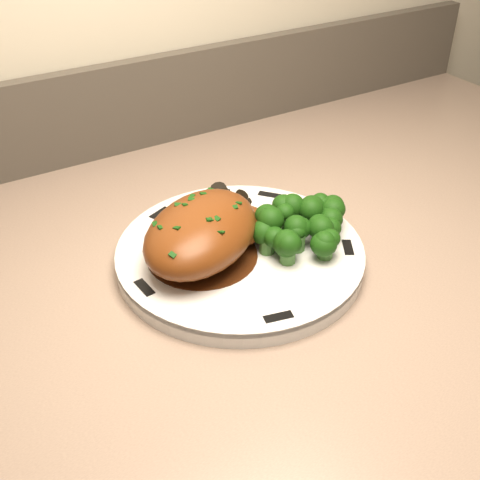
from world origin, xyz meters
TOP-DOWN VIEW (x-y plane):
  - plate at (0.57, 1.69)m, footprint 0.33×0.33m
  - rim_accent_0 at (0.66, 1.76)m, footprint 0.02×0.03m
  - rim_accent_1 at (0.53, 1.79)m, footprint 0.03×0.02m
  - rim_accent_2 at (0.46, 1.68)m, footprint 0.01×0.03m
  - rim_accent_3 at (0.55, 1.58)m, footprint 0.03×0.01m
  - rim_accent_4 at (0.67, 1.63)m, footprint 0.02×0.03m
  - gravy_pool at (0.53, 1.70)m, footprint 0.11×0.11m
  - chicken_breast at (0.54, 1.70)m, footprint 0.18×0.16m
  - mushroom_pile at (0.58, 1.76)m, footprint 0.08×0.06m
  - broccoli_florets at (0.63, 1.67)m, footprint 0.11×0.08m

SIDE VIEW (x-z plane):
  - plate at x=0.57m, z-range 0.94..0.96m
  - rim_accent_0 at x=0.66m, z-range 0.96..0.96m
  - rim_accent_1 at x=0.53m, z-range 0.96..0.96m
  - rim_accent_2 at x=0.46m, z-range 0.96..0.96m
  - rim_accent_3 at x=0.55m, z-range 0.96..0.96m
  - rim_accent_4 at x=0.67m, z-range 0.96..0.96m
  - gravy_pool at x=0.53m, z-range 0.96..0.96m
  - mushroom_pile at x=0.58m, z-range 0.95..0.97m
  - broccoli_florets at x=0.63m, z-range 0.96..1.00m
  - chicken_breast at x=0.54m, z-range 0.96..1.02m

